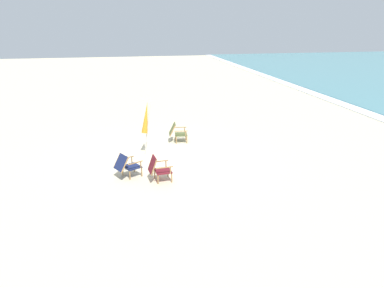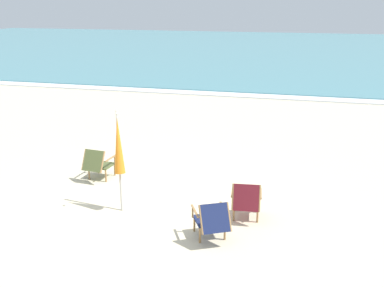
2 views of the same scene
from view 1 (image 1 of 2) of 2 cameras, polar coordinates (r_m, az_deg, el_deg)
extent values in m
plane|color=beige|center=(13.87, -4.89, -1.82)|extent=(80.00, 80.00, 0.00)
cube|color=#19234C|center=(12.12, -9.15, -3.41)|extent=(0.68, 0.67, 0.04)
cube|color=#19234C|center=(11.88, -10.77, -2.82)|extent=(0.58, 0.49, 0.46)
cylinder|color=olive|center=(12.47, -8.80, -3.55)|extent=(0.04, 0.04, 0.32)
cylinder|color=olive|center=(12.09, -7.67, -4.21)|extent=(0.04, 0.04, 0.32)
cylinder|color=olive|center=(12.28, -10.54, -4.01)|extent=(0.04, 0.04, 0.32)
cylinder|color=olive|center=(11.90, -9.45, -4.69)|extent=(0.04, 0.04, 0.32)
cube|color=olive|center=(12.26, -9.94, -2.09)|extent=(0.28, 0.49, 0.02)
cylinder|color=olive|center=(12.39, -9.16, -2.38)|extent=(0.04, 0.04, 0.22)
cube|color=olive|center=(11.81, -8.61, -2.84)|extent=(0.28, 0.49, 0.02)
cylinder|color=olive|center=(11.93, -7.81, -3.13)|extent=(0.04, 0.04, 0.22)
cylinder|color=olive|center=(12.09, -11.35, -2.47)|extent=(0.17, 0.29, 0.47)
cylinder|color=olive|center=(11.67, -10.17, -3.18)|extent=(0.17, 0.29, 0.47)
cube|color=maroon|center=(11.67, -4.45, -4.10)|extent=(0.57, 0.53, 0.04)
cube|color=maroon|center=(11.52, -6.06, -3.15)|extent=(0.51, 0.26, 0.50)
cylinder|color=olive|center=(11.99, -3.69, -4.28)|extent=(0.04, 0.04, 0.32)
cylinder|color=olive|center=(11.57, -3.11, -5.13)|extent=(0.04, 0.04, 0.32)
cylinder|color=olive|center=(11.90, -5.71, -4.51)|extent=(0.04, 0.04, 0.32)
cylinder|color=olive|center=(11.48, -5.21, -5.38)|extent=(0.04, 0.04, 0.32)
cube|color=olive|center=(11.84, -4.89, -2.63)|extent=(0.09, 0.53, 0.02)
cylinder|color=olive|center=(11.92, -3.99, -3.03)|extent=(0.04, 0.04, 0.22)
cube|color=olive|center=(11.33, -4.24, -3.60)|extent=(0.09, 0.53, 0.02)
cylinder|color=olive|center=(11.41, -3.31, -4.01)|extent=(0.04, 0.04, 0.22)
cylinder|color=olive|center=(11.75, -6.32, -2.72)|extent=(0.06, 0.22, 0.50)
cylinder|color=olive|center=(11.28, -5.79, -3.61)|extent=(0.06, 0.22, 0.50)
cube|color=#515B33|center=(15.32, -1.68, 1.48)|extent=(0.56, 0.53, 0.04)
cube|color=#515B33|center=(15.24, -3.01, 2.28)|extent=(0.52, 0.31, 0.48)
cylinder|color=olive|center=(15.61, -0.94, 1.19)|extent=(0.04, 0.04, 0.32)
cylinder|color=olive|center=(15.16, -0.79, 0.67)|extent=(0.04, 0.04, 0.32)
cylinder|color=olive|center=(15.58, -2.53, 1.14)|extent=(0.04, 0.04, 0.32)
cylinder|color=olive|center=(15.13, -2.42, 0.62)|extent=(0.04, 0.04, 0.32)
cube|color=olive|center=(15.53, -1.83, 2.56)|extent=(0.09, 0.53, 0.02)
cylinder|color=olive|center=(15.57, -1.14, 2.19)|extent=(0.04, 0.04, 0.22)
cube|color=olive|center=(14.99, -1.68, 1.98)|extent=(0.09, 0.53, 0.02)
cylinder|color=olive|center=(15.04, -0.96, 1.60)|extent=(0.04, 0.04, 0.22)
cylinder|color=olive|center=(15.48, -3.06, 2.54)|extent=(0.07, 0.27, 0.48)
cylinder|color=olive|center=(14.99, -2.96, 2.01)|extent=(0.07, 0.27, 0.48)
cylinder|color=#B7B2A8|center=(13.88, -6.78, 2.65)|extent=(0.20, 0.34, 2.08)
cone|color=orange|center=(13.76, -7.04, 4.06)|extent=(0.37, 0.45, 1.17)
sphere|color=#B7B2A8|center=(13.56, -7.52, 6.76)|extent=(0.06, 0.06, 0.06)
camera|label=2|loc=(11.99, -47.96, 9.77)|focal=42.00mm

